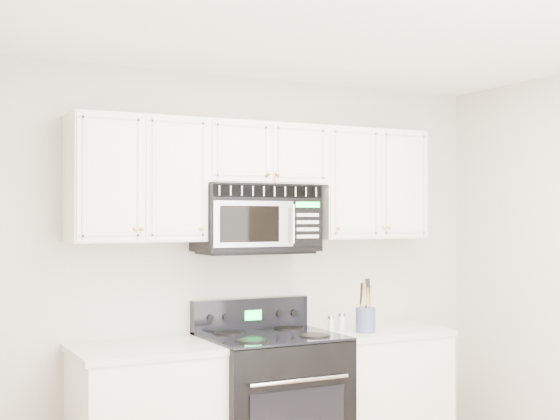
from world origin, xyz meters
TOP-DOWN VIEW (x-y plane):
  - room at (0.00, 0.00)m, footprint 3.51×3.51m
  - base_cabinet_right at (0.80, 1.44)m, footprint 0.86×0.65m
  - range at (-0.01, 1.41)m, footprint 0.81×0.74m
  - upper_cabinets at (0.00, 1.58)m, footprint 2.44×0.37m
  - microwave at (-0.04, 1.55)m, footprint 0.77×0.43m
  - utensil_crock at (0.63, 1.31)m, footprint 0.13×0.13m
  - shaker_salt at (0.45, 1.45)m, footprint 0.04×0.04m
  - shaker_pepper at (0.54, 1.46)m, footprint 0.05×0.05m

SIDE VIEW (x-z plane):
  - base_cabinet_right at x=0.80m, z-range -0.03..0.89m
  - range at x=-0.01m, z-range -0.08..1.05m
  - shaker_salt at x=0.45m, z-range 0.92..1.02m
  - shaker_pepper at x=0.54m, z-range 0.92..1.03m
  - utensil_crock at x=0.63m, z-range 0.84..1.18m
  - room at x=0.00m, z-range 0.00..2.60m
  - microwave at x=-0.04m, z-range 1.45..1.87m
  - upper_cabinets at x=0.00m, z-range 1.56..2.31m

